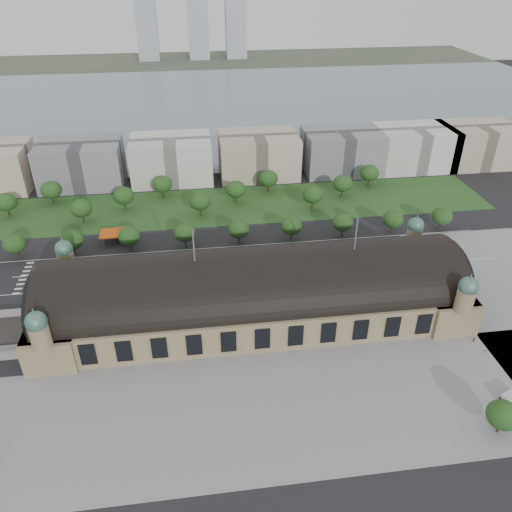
{
  "coord_description": "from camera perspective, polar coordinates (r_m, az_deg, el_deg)",
  "views": [
    {
      "loc": [
        -18.64,
        -142.24,
        114.08
      ],
      "look_at": [
        3.17,
        18.69,
        14.0
      ],
      "focal_mm": 35.0,
      "sensor_mm": 36.0,
      "label": 1
    }
  ],
  "objects": [
    {
      "name": "tree_belt_9",
      "position": [
        255.99,
        6.52,
        6.96
      ],
      "size": [
        10.4,
        10.4,
        12.48
      ],
      "color": "#2D2116",
      "rests_on": "ground"
    },
    {
      "name": "plaza_south",
      "position": [
        153.25,
        5.94,
        -16.7
      ],
      "size": [
        190.0,
        48.0,
        0.12
      ],
      "primitive_type": "cube",
      "color": "gray",
      "rests_on": "ground"
    },
    {
      "name": "parked_car_5",
      "position": [
        200.69,
        -8.6,
        -3.12
      ],
      "size": [
        6.32,
        5.92,
        1.65
      ],
      "primitive_type": "imported",
      "rotation": [
        0.0,
        0.0,
        -0.87
      ],
      "color": "#9BA0A4",
      "rests_on": "ground"
    },
    {
      "name": "lake",
      "position": [
        455.16,
        -5.36,
        17.0
      ],
      "size": [
        700.0,
        320.0,
        0.08
      ],
      "primitive_type": "cube",
      "color": "slate",
      "rests_on": "ground"
    },
    {
      "name": "pedestrian_0",
      "position": [
        183.85,
        24.71,
        -9.92
      ],
      "size": [
        0.79,
        0.46,
        1.59
      ],
      "primitive_type": "imported",
      "rotation": [
        0.0,
        0.0,
        -0.02
      ],
      "color": "gray",
      "rests_on": "ground"
    },
    {
      "name": "parked_car_3",
      "position": [
        202.44,
        -17.38,
        -4.05
      ],
      "size": [
        4.91,
        4.09,
        1.58
      ],
      "primitive_type": "imported",
      "rotation": [
        0.0,
        0.0,
        -1.0
      ],
      "color": "#585A60",
      "rests_on": "ground"
    },
    {
      "name": "tree_belt_2",
      "position": [
        280.61,
        -22.41,
        6.99
      ],
      "size": [
        10.4,
        10.4,
        12.48
      ],
      "color": "#2D2116",
      "rests_on": "ground"
    },
    {
      "name": "tree_row_5",
      "position": [
        223.25,
        -1.99,
        3.09
      ],
      "size": [
        9.6,
        9.6,
        11.52
      ],
      "color": "#2D2116",
      "rests_on": "ground"
    },
    {
      "name": "office_3",
      "position": [
        293.78,
        -9.62,
        10.87
      ],
      "size": [
        45.0,
        32.0,
        24.0
      ],
      "primitive_type": "cube",
      "color": "silver",
      "rests_on": "ground"
    },
    {
      "name": "far_tower_left",
      "position": [
        655.75,
        -12.42,
        24.51
      ],
      "size": [
        24.0,
        24.0,
        80.0
      ],
      "primitive_type": "cube",
      "color": "#9EA8B2",
      "rests_on": "ground"
    },
    {
      "name": "tree_row_3",
      "position": [
        224.4,
        -14.28,
        2.21
      ],
      "size": [
        9.6,
        9.6,
        11.52
      ],
      "color": "#2D2116",
      "rests_on": "ground"
    },
    {
      "name": "parked_car_4",
      "position": [
        206.08,
        -17.78,
        -3.45
      ],
      "size": [
        4.68,
        3.8,
        1.5
      ],
      "primitive_type": "imported",
      "rotation": [
        0.0,
        0.0,
        -1.0
      ],
      "color": "#B9B9BB",
      "rests_on": "ground"
    },
    {
      "name": "petrol_station",
      "position": [
        238.03,
        -15.32,
        2.6
      ],
      "size": [
        14.0,
        13.0,
        5.05
      ],
      "color": "#C4460B",
      "rests_on": "ground"
    },
    {
      "name": "office_6",
      "position": [
        322.55,
        17.59,
        11.74
      ],
      "size": [
        45.0,
        32.0,
        24.0
      ],
      "primitive_type": "cube",
      "color": "silver",
      "rests_on": "ground"
    },
    {
      "name": "traffic_car_6",
      "position": [
        229.43,
        17.99,
        0.35
      ],
      "size": [
        5.99,
        3.32,
        1.59
      ],
      "primitive_type": "imported",
      "rotation": [
        0.0,
        0.0,
        -1.45
      ],
      "color": "#BBBBBD",
      "rests_on": "ground"
    },
    {
      "name": "parked_car_0",
      "position": [
        211.19,
        -23.27,
        -3.79
      ],
      "size": [
        4.13,
        3.05,
        1.3
      ],
      "primitive_type": "imported",
      "rotation": [
        0.0,
        0.0,
        -1.09
      ],
      "color": "black",
      "rests_on": "ground"
    },
    {
      "name": "traffic_car_3",
      "position": [
        220.51,
        -5.45,
        0.57
      ],
      "size": [
        5.6,
        2.62,
        1.58
      ],
      "primitive_type": "imported",
      "rotation": [
        0.0,
        0.0,
        1.65
      ],
      "color": "maroon",
      "rests_on": "ground"
    },
    {
      "name": "bus_mid",
      "position": [
        208.73,
        -0.1,
        -0.99
      ],
      "size": [
        11.07,
        2.95,
        3.06
      ],
      "primitive_type": "imported",
      "rotation": [
        0.0,
        0.0,
        1.61
      ],
      "color": "silver",
      "rests_on": "ground"
    },
    {
      "name": "tree_belt_11",
      "position": [
        287.92,
        12.86,
        9.23
      ],
      "size": [
        10.4,
        10.4,
        12.48
      ],
      "color": "#2D2116",
      "rests_on": "ground"
    },
    {
      "name": "office_4",
      "position": [
        296.09,
        0.26,
        11.48
      ],
      "size": [
        45.0,
        32.0,
        24.0
      ],
      "primitive_type": "cube",
      "color": "#C1AF97",
      "rests_on": "ground"
    },
    {
      "name": "tree_belt_3",
      "position": [
        254.81,
        -19.36,
        5.18
      ],
      "size": [
        10.4,
        10.4,
        12.48
      ],
      "color": "#2D2116",
      "rests_on": "ground"
    },
    {
      "name": "traffic_car_5",
      "position": [
        217.4,
        4.66,
        0.09
      ],
      "size": [
        4.32,
        1.71,
        1.4
      ],
      "primitive_type": "imported",
      "rotation": [
        0.0,
        0.0,
        1.52
      ],
      "color": "slate",
      "rests_on": "ground"
    },
    {
      "name": "tree_plaza_s",
      "position": [
        156.39,
        26.41,
        -15.97
      ],
      "size": [
        9.0,
        9.0,
        10.64
      ],
      "color": "#2D2116",
      "rests_on": "ground"
    },
    {
      "name": "pedestrian_2",
      "position": [
        187.15,
        23.63,
        -8.73
      ],
      "size": [
        0.99,
        1.09,
        1.96
      ],
      "primitive_type": "imported",
      "rotation": [
        0.0,
        0.0,
        2.18
      ],
      "color": "gray",
      "rests_on": "ground"
    },
    {
      "name": "office_5",
      "position": [
        306.65,
        9.75,
        11.75
      ],
      "size": [
        45.0,
        32.0,
        24.0
      ],
      "primitive_type": "cube",
      "color": "gray",
      "rests_on": "ground"
    },
    {
      "name": "tree_belt_1",
      "position": [
        275.78,
        -26.71,
        5.53
      ],
      "size": [
        10.4,
        10.4,
        12.48
      ],
      "color": "#2D2116",
      "rests_on": "ground"
    },
    {
      "name": "tree_belt_10",
      "position": [
        271.5,
        9.87,
        8.18
      ],
      "size": [
        10.4,
        10.4,
        12.48
      ],
      "color": "#2D2116",
      "rests_on": "ground"
    },
    {
      "name": "tree_row_2",
      "position": [
        228.78,
        -20.24,
        1.74
      ],
      "size": [
        9.6,
        9.6,
        11.52
      ],
      "color": "#2D2116",
      "rests_on": "ground"
    },
    {
      "name": "office_2",
      "position": [
        299.9,
        -19.33,
        9.96
      ],
      "size": [
        45.0,
        32.0,
        24.0
      ],
      "primitive_type": "cube",
      "color": "gray",
      "rests_on": "ground"
    },
    {
      "name": "ground",
      "position": [
        183.29,
        -0.2,
        -6.85
      ],
      "size": [
        900.0,
        900.0,
        0.0
      ],
      "primitive_type": "plane",
      "color": "black",
      "rests_on": "ground"
    },
    {
      "name": "traffic_car_4",
      "position": [
        210.11,
        3.1,
        -1.04
      ],
      "size": [
        4.69,
        1.95,
        1.59
      ],
      "primitive_type": "imported",
      "rotation": [
        0.0,
        0.0,
        -1.59
      ],
      "color": "#1C244E",
      "rests_on": "ground"
    },
    {
      "name": "bus_east",
      "position": [
        209.01,
        7.16,
        -1.14
      ],
      "size": [
        12.69,
        3.52,
        3.5
      ],
      "primitive_type": "imported",
      "rotation": [
        0.0,
        0.0,
        1.62
      ],
      "color": "silver",
      "rests_on": "ground"
    },
    {
      "name": "tree_row_6",
      "position": [
        226.52,
        4.07,
        3.47
      ],
      "size": [
        9.6,
        9.6,
        11.52
      ],
      "color": "#2D2116",
      "rests_on": "ground"
    },
    {
      "name": "tree_row_1",
      "position": [
        235.54,
        -25.91,
        1.28
      ],
      "size": [
        9.6,
        9.6,
        11.52
      ],
      "color": "#2D2116",
      "rests_on": "ground"
    },
    {
      "name": "far_shore",
      "position": [
        650.59,
        -6.4,
        21.37
      ],
      "size": [
        700.0,
        120.0,
        0.14
      ],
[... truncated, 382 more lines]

